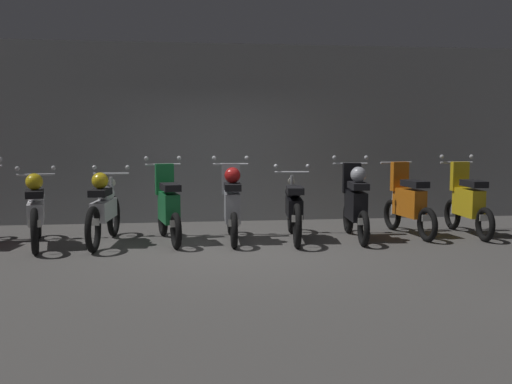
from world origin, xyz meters
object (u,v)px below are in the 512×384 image
Objects in this scene: motorbike_slot_1 at (36,210)px; motorbike_slot_3 at (168,207)px; motorbike_slot_4 at (232,204)px; motorbike_slot_6 at (355,203)px; motorbike_slot_7 at (408,203)px; motorbike_slot_8 at (467,203)px; motorbike_slot_2 at (104,209)px; motorbike_slot_5 at (294,208)px.

motorbike_slot_3 is at bearing 3.44° from motorbike_slot_1.
motorbike_slot_6 is at bearing -3.09° from motorbike_slot_4.
motorbike_slot_8 is (0.96, -0.09, 0.00)m from motorbike_slot_7.
motorbike_slot_6 is at bearing -165.78° from motorbike_slot_7.
motorbike_slot_7 is (3.83, 0.08, -0.00)m from motorbike_slot_3.
motorbike_slot_4 reaches higher than motorbike_slot_2.
motorbike_slot_5 is at bearing 175.20° from motorbike_slot_6.
motorbike_slot_7 is (0.95, 0.24, -0.04)m from motorbike_slot_6.
motorbike_slot_2 is 1.16× the size of motorbike_slot_6.
motorbike_slot_8 reaches higher than motorbike_slot_1.
motorbike_slot_3 is 3.83m from motorbike_slot_7.
motorbike_slot_7 is at bearing 2.75° from motorbike_slot_4.
motorbike_slot_3 is at bearing 2.90° from motorbike_slot_2.
motorbike_slot_2 is at bearing -178.46° from motorbike_slot_7.
motorbike_slot_1 is 0.96m from motorbike_slot_2.
motorbike_slot_7 is 0.97m from motorbike_slot_8.
motorbike_slot_8 is (4.80, -0.01, 0.00)m from motorbike_slot_3.
motorbike_slot_1 is 1.16× the size of motorbike_slot_3.
motorbike_slot_6 is at bearing -3.20° from motorbike_slot_3.
motorbike_slot_4 is (2.88, 0.06, 0.04)m from motorbike_slot_1.
motorbike_slot_3 is 0.99× the size of motorbike_slot_6.
motorbike_slot_6 and motorbike_slot_8 have the same top height.
motorbike_slot_1 and motorbike_slot_5 have the same top height.
motorbike_slot_8 reaches higher than motorbike_slot_7.
motorbike_slot_4 is at bearing 1.14° from motorbike_slot_1.
motorbike_slot_4 is 2.87m from motorbike_slot_7.
motorbike_slot_3 reaches higher than motorbike_slot_1.
motorbike_slot_2 is 1.16× the size of motorbike_slot_8.
motorbike_slot_7 reaches higher than motorbike_slot_5.
motorbike_slot_3 is at bearing 179.83° from motorbike_slot_8.
motorbike_slot_3 is 0.99× the size of motorbike_slot_7.
motorbike_slot_3 is at bearing -178.80° from motorbike_slot_7.
motorbike_slot_4 reaches higher than motorbike_slot_5.
motorbike_slot_1 is 1.15× the size of motorbike_slot_7.
motorbike_slot_5 is at bearing -175.19° from motorbike_slot_7.
motorbike_slot_8 is (5.75, 0.03, -0.00)m from motorbike_slot_2.
motorbike_slot_8 is at bearing 0.86° from motorbike_slot_1.
motorbike_slot_4 reaches higher than motorbike_slot_1.
motorbike_slot_7 is at bearing 1.94° from motorbike_slot_1.
motorbike_slot_8 reaches higher than motorbike_slot_2.
motorbike_slot_2 is 4.78m from motorbike_slot_7.
motorbike_slot_3 is at bearing 177.60° from motorbike_slot_5.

